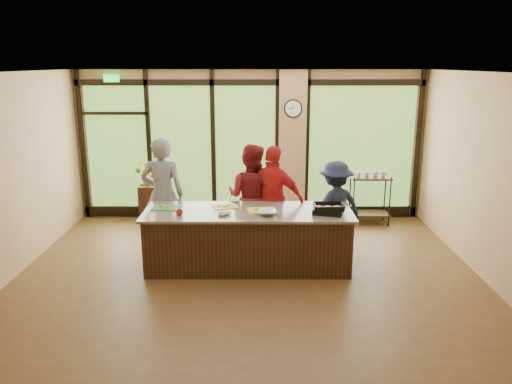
{
  "coord_description": "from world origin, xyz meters",
  "views": [
    {
      "loc": [
        0.14,
        -7.05,
        3.13
      ],
      "look_at": [
        0.12,
        0.4,
        1.19
      ],
      "focal_mm": 35.0,
      "sensor_mm": 36.0,
      "label": 1
    }
  ],
  "objects_px": {
    "cook_left": "(163,194)",
    "bar_cart": "(370,192)",
    "island_base": "(248,240)",
    "flower_stand": "(149,202)",
    "roasting_pan": "(328,211)",
    "cook_right": "(335,207)"
  },
  "relations": [
    {
      "from": "cook_left",
      "to": "bar_cart",
      "type": "height_order",
      "value": "cook_left"
    },
    {
      "from": "island_base",
      "to": "flower_stand",
      "type": "relative_size",
      "value": 4.34
    },
    {
      "from": "cook_left",
      "to": "bar_cart",
      "type": "distance_m",
      "value": 4.1
    },
    {
      "from": "roasting_pan",
      "to": "cook_right",
      "type": "bearing_deg",
      "value": 91.13
    },
    {
      "from": "cook_left",
      "to": "cook_right",
      "type": "height_order",
      "value": "cook_left"
    },
    {
      "from": "cook_left",
      "to": "flower_stand",
      "type": "height_order",
      "value": "cook_left"
    },
    {
      "from": "island_base",
      "to": "bar_cart",
      "type": "bearing_deg",
      "value": 42.9
    },
    {
      "from": "bar_cart",
      "to": "flower_stand",
      "type": "bearing_deg",
      "value": 177.3
    },
    {
      "from": "flower_stand",
      "to": "bar_cart",
      "type": "xyz_separation_m",
      "value": [
        4.44,
        -0.24,
        0.28
      ]
    },
    {
      "from": "cook_right",
      "to": "flower_stand",
      "type": "distance_m",
      "value": 3.95
    },
    {
      "from": "flower_stand",
      "to": "roasting_pan",
      "type": "bearing_deg",
      "value": -35.23
    },
    {
      "from": "island_base",
      "to": "flower_stand",
      "type": "xyz_separation_m",
      "value": [
        -2.07,
        2.45,
        -0.08
      ]
    },
    {
      "from": "cook_right",
      "to": "roasting_pan",
      "type": "height_order",
      "value": "cook_right"
    },
    {
      "from": "island_base",
      "to": "cook_left",
      "type": "xyz_separation_m",
      "value": [
        -1.45,
        0.76,
        0.54
      ]
    },
    {
      "from": "roasting_pan",
      "to": "cook_left",
      "type": "bearing_deg",
      "value": 177.87
    },
    {
      "from": "cook_left",
      "to": "cook_right",
      "type": "relative_size",
      "value": 1.25
    },
    {
      "from": "cook_right",
      "to": "flower_stand",
      "type": "bearing_deg",
      "value": -51.15
    },
    {
      "from": "cook_right",
      "to": "island_base",
      "type": "bearing_deg",
      "value": 1.22
    },
    {
      "from": "cook_left",
      "to": "island_base",
      "type": "bearing_deg",
      "value": 152.71
    },
    {
      "from": "cook_left",
      "to": "roasting_pan",
      "type": "bearing_deg",
      "value": 161.79
    },
    {
      "from": "cook_left",
      "to": "cook_right",
      "type": "xyz_separation_m",
      "value": [
        2.9,
        -0.06,
        -0.2
      ]
    },
    {
      "from": "island_base",
      "to": "flower_stand",
      "type": "height_order",
      "value": "island_base"
    }
  ]
}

